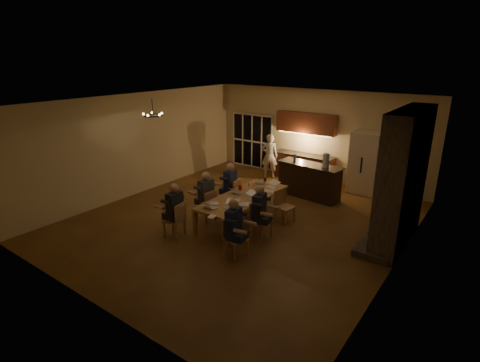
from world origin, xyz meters
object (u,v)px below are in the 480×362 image
object	(u,v)px
chair_right_far	(285,207)
chair_left_far	(231,194)
laptop_c	(238,189)
laptop_e	(262,180)
mug_back	(250,184)
redcup_mid	(240,188)
laptop_f	(272,184)
chair_right_near	(236,238)
person_left_far	(230,186)
bar_blender	(326,161)
chair_right_mid	(261,220)
refrigerator	(365,163)
chair_left_near	(174,219)
mug_front	(230,199)
bar_island	(309,181)
can_silver	(231,202)
standing_person	(269,156)
can_cola	(265,180)
bar_bottle	(295,158)
plate_near	(245,205)
chandelier	(153,115)
mug_mid	(257,189)
laptop_d	(249,194)
redcup_near	(227,213)
chair_left_mid	(206,205)
person_right_near	(234,228)
plate_left	(214,203)
laptop_b	(231,204)
can_right	(259,194)
plate_far	(270,192)
person_left_near	(175,210)
dining_table	(243,209)
laptop_a	(211,203)
person_right_mid	(259,212)

from	to	relation	value
chair_right_far	chair_left_far	bearing A→B (deg)	100.22
laptop_c	laptop_e	world-z (taller)	same
mug_back	redcup_mid	xyz separation A→B (m)	(-0.04, -0.40, 0.01)
laptop_f	redcup_mid	xyz separation A→B (m)	(-0.63, -0.64, -0.05)
chair_right_near	mug_back	bearing A→B (deg)	41.44
chair_right_far	person_left_far	distance (m)	1.79
bar_blender	laptop_e	bearing A→B (deg)	-104.12
chair_right_mid	person_left_far	size ratio (longest dim) A/B	0.64
refrigerator	laptop_e	bearing A→B (deg)	-123.05
chair_left_near	mug_front	size ratio (longest dim) A/B	8.90
bar_island	can_silver	size ratio (longest dim) A/B	16.98
chair_right_near	standing_person	size ratio (longest dim) A/B	0.55
can_cola	bar_bottle	world-z (taller)	bar_bottle
plate_near	refrigerator	bearing A→B (deg)	73.16
chandelier	can_cola	world-z (taller)	chandelier
chair_left_far	mug_mid	xyz separation A→B (m)	(0.95, -0.06, 0.36)
laptop_d	can_silver	xyz separation A→B (m)	(-0.14, -0.61, -0.05)
bar_island	can_cola	distance (m)	1.65
refrigerator	mug_back	world-z (taller)	refrigerator
redcup_near	mug_back	bearing A→B (deg)	110.58
mug_front	redcup_mid	world-z (taller)	redcup_mid
standing_person	laptop_d	world-z (taller)	standing_person
can_cola	chair_left_mid	bearing A→B (deg)	-111.21
can_cola	person_right_near	bearing A→B (deg)	-70.24
mug_front	plate_left	world-z (taller)	mug_front
laptop_e	bar_blender	size ratio (longest dim) A/B	0.74
chair_right_mid	laptop_b	world-z (taller)	laptop_b
mug_back	chair_left_near	bearing A→B (deg)	-103.49
can_right	plate_far	world-z (taller)	can_right
person_left_near	chandelier	bearing A→B (deg)	-122.60
person_left_near	person_right_near	world-z (taller)	same
plate_left	dining_table	bearing A→B (deg)	71.32
chandelier	can_cola	distance (m)	3.65
refrigerator	standing_person	world-z (taller)	refrigerator
chair_left_far	mug_back	xyz separation A→B (m)	(0.55, 0.18, 0.36)
laptop_e	mug_back	size ratio (longest dim) A/B	3.20
person_left_near	can_silver	distance (m)	1.39
plate_left	can_right	bearing A→B (deg)	59.45
chair_left_near	laptop_d	bearing A→B (deg)	135.14
chair_left_mid	mug_back	xyz separation A→B (m)	(0.55, 1.28, 0.36)
mug_mid	bar_blender	xyz separation A→B (m)	(1.04, 2.18, 0.50)
standing_person	can_silver	world-z (taller)	standing_person
dining_table	laptop_a	bearing A→B (deg)	-100.56
person_left_far	redcup_near	size ratio (longest dim) A/B	11.50
person_right_mid	redcup_near	world-z (taller)	person_right_mid
bar_island	bar_blender	xyz separation A→B (m)	(0.53, -0.06, 0.76)
laptop_d	can_cola	bearing A→B (deg)	117.71
chair_left_far	mug_mid	bearing A→B (deg)	75.83
chair_right_near	redcup_near	bearing A→B (deg)	71.85
chair_left_mid	mug_back	size ratio (longest dim) A/B	8.90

